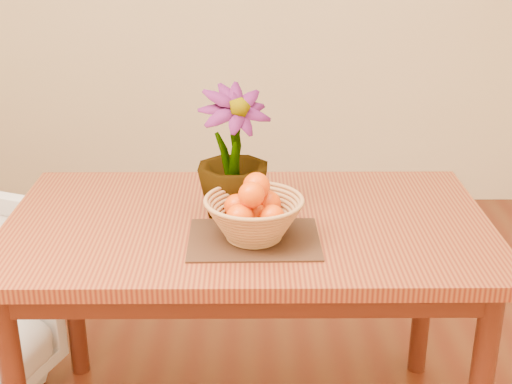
{
  "coord_description": "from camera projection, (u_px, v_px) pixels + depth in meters",
  "views": [
    {
      "loc": [
        0.01,
        -1.58,
        1.59
      ],
      "look_at": [
        0.02,
        0.19,
        0.88
      ],
      "focal_mm": 50.0,
      "sensor_mm": 36.0,
      "label": 1
    }
  ],
  "objects": [
    {
      "name": "orange_pile",
      "position": [
        254.0,
        205.0,
        1.9
      ],
      "size": [
        0.16,
        0.17,
        0.13
      ],
      "rotation": [
        0.0,
        0.0,
        0.29
      ],
      "color": "#E63503",
      "rests_on": "wicker_basket"
    },
    {
      "name": "table",
      "position": [
        248.0,
        247.0,
        2.09
      ],
      "size": [
        1.4,
        0.8,
        0.75
      ],
      "color": "brown",
      "rests_on": "floor"
    },
    {
      "name": "wicker_basket",
      "position": [
        254.0,
        220.0,
        1.91
      ],
      "size": [
        0.27,
        0.27,
        0.11
      ],
      "color": "tan",
      "rests_on": "placemat"
    },
    {
      "name": "placemat",
      "position": [
        254.0,
        239.0,
        1.93
      ],
      "size": [
        0.36,
        0.27,
        0.01
      ],
      "primitive_type": "cube",
      "rotation": [
        0.0,
        0.0,
        0.01
      ],
      "color": "#352013",
      "rests_on": "table"
    },
    {
      "name": "potted_plant",
      "position": [
        233.0,
        153.0,
        2.03
      ],
      "size": [
        0.28,
        0.28,
        0.38
      ],
      "primitive_type": "imported",
      "rotation": [
        0.0,
        0.0,
        0.46
      ],
      "color": "#1B4614",
      "rests_on": "table"
    }
  ]
}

